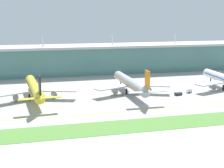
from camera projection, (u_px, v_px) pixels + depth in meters
The scene contains 11 objects.
ground_plane at pixel (161, 106), 179.41m from camera, with size 600.00×600.00×0.00m, color #A8A59E.
terminal_building at pixel (111, 58), 282.29m from camera, with size 288.00×34.00×32.32m.
airliner_near_middle at pixel (35, 88), 191.20m from camera, with size 48.67×65.24×18.90m.
airliner_center at pixel (131, 83), 205.70m from camera, with size 48.80×66.66×18.90m.
taxiway_stripe_west at pixel (25, 119), 155.71m from camera, with size 28.00×0.70×0.04m, color yellow.
taxiway_stripe_mid_west at pixel (96, 114), 163.97m from camera, with size 28.00×0.70×0.04m, color yellow.
taxiway_stripe_centre at pixel (161, 109), 172.23m from camera, with size 28.00×0.70×0.04m, color yellow.
taxiway_stripe_mid_east at pixel (219, 105), 180.50m from camera, with size 28.00×0.70×0.04m, color yellow.
grass_verge at pixel (185, 121), 152.62m from camera, with size 300.00×18.00×0.10m, color #518438.
pushback_tug at pixel (178, 93), 202.27m from camera, with size 4.75×3.17×1.85m.
baggage_cart at pixel (189, 91), 208.88m from camera, with size 4.01×3.46×2.48m.
Camera 1 is at (-68.55, -161.37, 47.72)m, focal length 53.55 mm.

